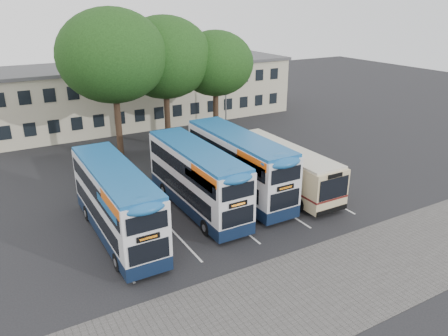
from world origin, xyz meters
TOP-DOWN VIEW (x-y plane):
  - ground at (0.00, 0.00)m, footprint 120.00×120.00m
  - paving_strip at (-2.00, -5.00)m, footprint 40.00×6.00m
  - bay_lines at (-3.75, 5.00)m, footprint 14.12×11.00m
  - depot_building at (0.00, 26.99)m, footprint 32.40×8.40m
  - lamp_post at (6.00, 19.97)m, footprint 0.25×1.05m
  - tree_left at (-6.06, 16.37)m, footprint 8.38×8.38m
  - tree_mid at (-1.33, 17.58)m, footprint 8.02×8.02m
  - tree_right at (3.13, 16.88)m, footprint 6.66×6.66m
  - bus_dd_left at (-10.03, 4.13)m, footprint 2.35×9.68m
  - bus_dd_mid at (-4.77, 5.03)m, footprint 2.34×9.65m
  - bus_dd_right at (-1.45, 5.56)m, footprint 2.43×10.03m
  - bus_single at (1.73, 5.03)m, footprint 2.54×9.96m

SIDE VIEW (x-z plane):
  - ground at x=0.00m, z-range 0.00..0.00m
  - paving_strip at x=-2.00m, z-range 0.00..0.01m
  - bay_lines at x=-3.75m, z-range 0.00..0.01m
  - bus_single at x=1.73m, z-range 0.20..3.17m
  - bus_dd_mid at x=-4.77m, z-range 0.20..4.22m
  - bus_dd_left at x=-10.03m, z-range 0.21..4.23m
  - bus_dd_right at x=-1.45m, z-range 0.21..4.39m
  - depot_building at x=0.00m, z-range 0.05..6.25m
  - lamp_post at x=6.00m, z-range 0.55..9.61m
  - tree_right at x=3.13m, z-range 2.09..11.99m
  - tree_mid at x=-1.33m, z-range 2.16..13.33m
  - tree_left at x=-6.06m, z-range 2.35..14.20m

